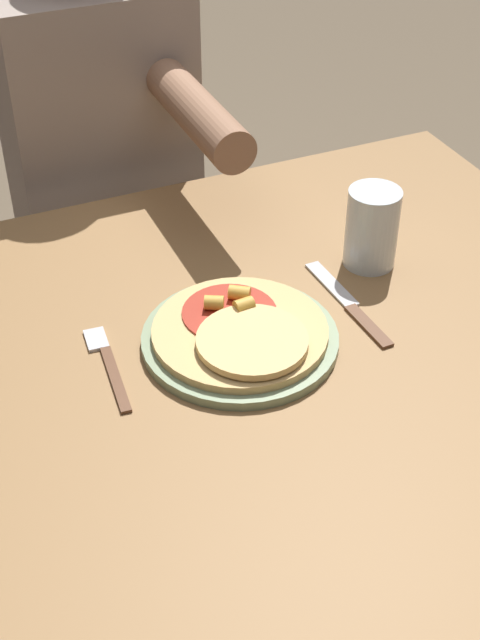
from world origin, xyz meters
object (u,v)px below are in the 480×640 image
object	(u,v)px
knife	(350,305)
drinking_glass	(372,228)
pizza	(242,331)
fork	(107,362)
person_diner	(104,163)
dining_table	(280,410)
plate	(240,339)

from	to	relation	value
knife	drinking_glass	distance (m)	0.13
pizza	fork	size ratio (longest dim) A/B	1.35
pizza	person_diner	size ratio (longest dim) A/B	0.19
drinking_glass	person_diner	world-z (taller)	person_diner
drinking_glass	person_diner	xyz separation A→B (m)	(-0.26, 0.53, -0.09)
fork	drinking_glass	xyz separation A→B (m)	(0.43, 0.07, 0.06)
pizza	fork	distance (m)	0.18
dining_table	plate	world-z (taller)	plate
knife	person_diner	world-z (taller)	person_diner
dining_table	drinking_glass	xyz separation A→B (m)	(0.21, 0.14, 0.17)
dining_table	person_diner	bearing A→B (deg)	94.15
knife	person_diner	size ratio (longest dim) A/B	0.18
plate	person_diner	world-z (taller)	person_diner
fork	knife	size ratio (longest dim) A/B	0.80
dining_table	fork	distance (m)	0.26
plate	drinking_glass	distance (m)	0.28
pizza	dining_table	bearing A→B (deg)	-37.85
dining_table	drinking_glass	size ratio (longest dim) A/B	8.78
person_diner	plate	bearing A→B (deg)	-89.64
dining_table	person_diner	distance (m)	0.68
pizza	person_diner	xyz separation A→B (m)	(-0.00, 0.64, -0.06)
fork	plate	bearing A→B (deg)	-10.05
dining_table	plate	bearing A→B (deg)	138.52
pizza	knife	size ratio (longest dim) A/B	1.08
dining_table	knife	world-z (taller)	knife
fork	person_diner	distance (m)	0.62
plate	person_diner	distance (m)	0.63
dining_table	fork	size ratio (longest dim) A/B	6.14
pizza	knife	xyz separation A→B (m)	(0.18, 0.02, -0.02)
dining_table	pizza	size ratio (longest dim) A/B	4.57
plate	drinking_glass	bearing A→B (deg)	21.15
pizza	fork	world-z (taller)	pizza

